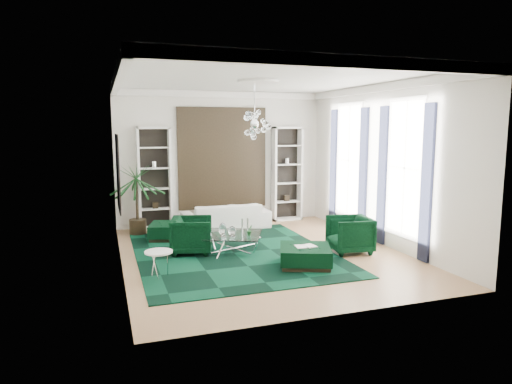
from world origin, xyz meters
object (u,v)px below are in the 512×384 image
object	(u,v)px
sofa	(226,216)
palm	(136,189)
armchair_right	(350,234)
side_table	(159,265)
ottoman_side	(169,231)
armchair_left	(192,235)
coffee_table	(234,243)
ottoman_front	(305,256)

from	to	relation	value
sofa	palm	bearing A→B (deg)	-2.20
armchair_right	side_table	xyz separation A→B (m)	(-4.27, -0.43, -0.16)
ottoman_side	sofa	bearing A→B (deg)	23.56
side_table	palm	xyz separation A→B (m)	(-0.11, 3.73, 0.95)
sofa	armchair_left	size ratio (longest dim) A/B	2.68
coffee_table	armchair_left	bearing A→B (deg)	167.00
armchair_left	ottoman_front	distance (m)	2.61
armchair_right	ottoman_side	bearing A→B (deg)	-115.63
armchair_left	side_table	size ratio (longest dim) A/B	1.72
armchair_left	palm	world-z (taller)	palm
armchair_right	ottoman_front	world-z (taller)	armchair_right
ottoman_side	ottoman_front	world-z (taller)	same
coffee_table	armchair_right	bearing A→B (deg)	-18.97
side_table	sofa	bearing A→B (deg)	58.35
armchair_left	armchair_right	xyz separation A→B (m)	(3.37, -1.06, 0.00)
armchair_left	coffee_table	bearing A→B (deg)	-88.06
coffee_table	ottoman_side	world-z (taller)	coffee_table
armchair_left	ottoman_front	world-z (taller)	armchair_left
coffee_table	palm	size ratio (longest dim) A/B	0.50
armchair_right	ottoman_side	size ratio (longest dim) A/B	0.99
ottoman_front	palm	world-z (taller)	palm
ottoman_front	sofa	bearing A→B (deg)	99.38
coffee_table	ottoman_front	distance (m)	1.83
coffee_table	side_table	xyz separation A→B (m)	(-1.81, -1.28, 0.04)
sofa	coffee_table	world-z (taller)	sofa
armchair_left	side_table	distance (m)	1.75
ottoman_side	side_table	world-z (taller)	side_table
coffee_table	side_table	size ratio (longest dim) A/B	2.31
sofa	ottoman_side	size ratio (longest dim) A/B	2.66
palm	ottoman_front	bearing A→B (deg)	-52.65
sofa	palm	xyz separation A→B (m)	(-2.36, 0.07, 0.85)
palm	armchair_right	bearing A→B (deg)	-37.00
sofa	coffee_table	distance (m)	2.43
armchair_right	palm	world-z (taller)	palm
ottoman_front	palm	xyz separation A→B (m)	(-3.00, 3.93, 1.00)
armchair_left	coffee_table	size ratio (longest dim) A/B	0.75
armchair_right	coffee_table	xyz separation A→B (m)	(-2.47, 0.85, -0.20)
armchair_right	coffee_table	distance (m)	2.62
ottoman_front	coffee_table	bearing A→B (deg)	126.33
sofa	side_table	bearing A→B (deg)	57.91
ottoman_front	side_table	world-z (taller)	side_table
coffee_table	side_table	bearing A→B (deg)	-144.70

